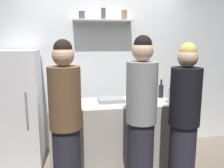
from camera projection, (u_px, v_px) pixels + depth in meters
name	position (u px, v px, depth m)	size (l,w,h in m)	color
back_wall_assembly	(103.00, 68.00, 3.75)	(4.80, 0.32, 2.60)	white
refrigerator	(18.00, 109.00, 3.23)	(0.60, 0.65, 1.61)	white
counter	(112.00, 135.00, 3.21)	(1.62, 0.63, 0.92)	#B7B2A8
baking_pan	(111.00, 100.00, 3.15)	(0.34, 0.24, 0.05)	gray
utensil_holder	(148.00, 100.00, 3.01)	(0.11, 0.11, 0.22)	#B2B2B7
wine_bottle_green_glass	(137.00, 92.00, 3.18)	(0.07, 0.07, 0.32)	#19471E
wine_bottle_dark_glass	(161.00, 90.00, 3.38)	(0.07, 0.07, 0.28)	black
wine_bottle_amber_glass	(62.00, 100.00, 2.77)	(0.07, 0.07, 0.32)	#472814
water_bottle_plastic	(171.00, 95.00, 3.05)	(0.08, 0.08, 0.25)	silver
person_brown_jacket	(66.00, 123.00, 2.47)	(0.34, 0.34, 1.75)	#262633
person_grey_hoodie	(141.00, 117.00, 2.59)	(0.34, 0.34, 1.79)	#262633
person_blonde	(184.00, 120.00, 2.62)	(0.34, 0.34, 1.72)	#262633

